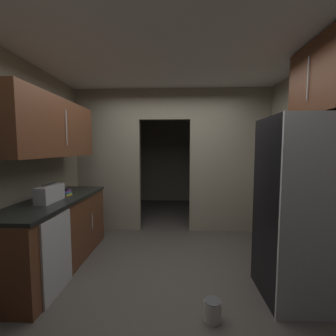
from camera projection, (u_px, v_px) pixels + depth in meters
The scene contains 12 objects.
ground at pixel (168, 276), 2.75m from camera, with size 20.00×20.00×0.00m, color #47423D.
kitchen_overhead_slab at pixel (170, 64), 3.00m from camera, with size 3.97×7.20×0.06m, color silver.
kitchen_partition at pixel (174, 157), 4.22m from camera, with size 3.57×0.12×2.65m.
adjoining_room_shell at pixel (174, 157), 6.01m from camera, with size 3.57×2.57×2.65m.
refrigerator at pixel (302, 210), 2.30m from camera, with size 0.76×0.73×1.87m.
lower_cabinet_run at pixel (57, 233), 2.95m from camera, with size 0.63×1.94×0.91m.
dishwasher at pixel (58, 255), 2.40m from camera, with size 0.02×0.56×0.85m.
upper_cabinet_counterside at pixel (52, 128), 2.84m from camera, with size 0.36×1.75×0.72m.
upper_cabinet_fridgeside at pixel (326, 78), 2.27m from camera, with size 0.36×0.83×0.73m.
boombox at pixel (50, 194), 2.74m from camera, with size 0.16×0.42×0.23m.
book_stack at pixel (65, 192), 3.10m from camera, with size 0.14×0.16×0.10m.
paint_can at pixel (212, 310), 2.04m from camera, with size 0.15×0.15×0.19m.
Camera 1 is at (0.11, -2.62, 1.55)m, focal length 24.11 mm.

